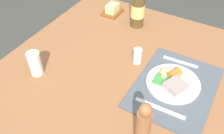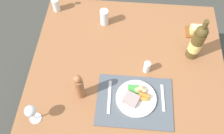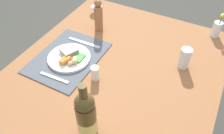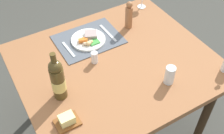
{
  "view_description": "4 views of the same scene",
  "coord_description": "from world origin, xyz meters",
  "px_view_note": "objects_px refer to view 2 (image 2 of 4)",
  "views": [
    {
      "loc": [
        -0.75,
        -0.42,
        1.58
      ],
      "look_at": [
        -0.07,
        -0.03,
        0.85
      ],
      "focal_mm": 40.1,
      "sensor_mm": 36.0,
      "label": 1
    },
    {
      "loc": [
        -0.03,
        -0.9,
        2.11
      ],
      "look_at": [
        -0.1,
        -0.07,
        0.77
      ],
      "focal_mm": 39.93,
      "sensor_mm": 36.0,
      "label": 2
    },
    {
      "loc": [
        0.81,
        0.4,
        1.64
      ],
      "look_at": [
        0.06,
        0.01,
        0.81
      ],
      "focal_mm": 37.21,
      "sensor_mm": 36.0,
      "label": 3
    },
    {
      "loc": [
        0.67,
        1.1,
        2.0
      ],
      "look_at": [
        0.06,
        0.06,
        0.77
      ],
      "focal_mm": 44.19,
      "sensor_mm": 36.0,
      "label": 4
    }
  ],
  "objects_px": {
    "dinner_plate": "(136,97)",
    "knife": "(163,98)",
    "wine_bottle": "(197,42)",
    "pepper_mill": "(79,87)",
    "flower_vase": "(56,4)",
    "butter_dish": "(196,31)",
    "salt_shaker": "(147,67)",
    "water_tumbler": "(104,18)",
    "wine_glass": "(31,112)",
    "fork": "(109,97)",
    "dining_table": "(127,67)"
  },
  "relations": [
    {
      "from": "dinner_plate",
      "to": "knife",
      "type": "bearing_deg",
      "value": 5.62
    },
    {
      "from": "wine_bottle",
      "to": "pepper_mill",
      "type": "relative_size",
      "value": 1.52
    },
    {
      "from": "flower_vase",
      "to": "butter_dish",
      "type": "relative_size",
      "value": 1.23
    },
    {
      "from": "pepper_mill",
      "to": "salt_shaker",
      "type": "relative_size",
      "value": 2.66
    },
    {
      "from": "wine_bottle",
      "to": "water_tumbler",
      "type": "relative_size",
      "value": 2.71
    },
    {
      "from": "flower_vase",
      "to": "wine_glass",
      "type": "xyz_separation_m",
      "value": [
        0.05,
        -0.86,
        0.05
      ]
    },
    {
      "from": "knife",
      "to": "wine_glass",
      "type": "xyz_separation_m",
      "value": [
        -0.73,
        -0.19,
        0.1
      ]
    },
    {
      "from": "wine_bottle",
      "to": "butter_dish",
      "type": "xyz_separation_m",
      "value": [
        0.04,
        0.19,
        -0.11
      ]
    },
    {
      "from": "flower_vase",
      "to": "pepper_mill",
      "type": "xyz_separation_m",
      "value": [
        0.28,
        -0.68,
        0.05
      ]
    },
    {
      "from": "salt_shaker",
      "to": "wine_glass",
      "type": "distance_m",
      "value": 0.73
    },
    {
      "from": "pepper_mill",
      "to": "butter_dish",
      "type": "height_order",
      "value": "pepper_mill"
    },
    {
      "from": "dinner_plate",
      "to": "knife",
      "type": "distance_m",
      "value": 0.16
    },
    {
      "from": "fork",
      "to": "knife",
      "type": "distance_m",
      "value": 0.32
    },
    {
      "from": "knife",
      "to": "dining_table",
      "type": "bearing_deg",
      "value": 128.56
    },
    {
      "from": "water_tumbler",
      "to": "wine_glass",
      "type": "relative_size",
      "value": 0.83
    },
    {
      "from": "fork",
      "to": "knife",
      "type": "xyz_separation_m",
      "value": [
        0.32,
        0.02,
        0.0
      ]
    },
    {
      "from": "dinner_plate",
      "to": "pepper_mill",
      "type": "xyz_separation_m",
      "value": [
        -0.33,
        0.0,
        0.08
      ]
    },
    {
      "from": "fork",
      "to": "dinner_plate",
      "type": "bearing_deg",
      "value": -0.23
    },
    {
      "from": "dinner_plate",
      "to": "knife",
      "type": "xyz_separation_m",
      "value": [
        0.16,
        0.02,
        -0.01
      ]
    },
    {
      "from": "flower_vase",
      "to": "butter_dish",
      "type": "bearing_deg",
      "value": -8.02
    },
    {
      "from": "flower_vase",
      "to": "pepper_mill",
      "type": "height_order",
      "value": "pepper_mill"
    },
    {
      "from": "water_tumbler",
      "to": "knife",
      "type": "bearing_deg",
      "value": -54.44
    },
    {
      "from": "knife",
      "to": "flower_vase",
      "type": "height_order",
      "value": "flower_vase"
    },
    {
      "from": "knife",
      "to": "wine_glass",
      "type": "height_order",
      "value": "wine_glass"
    },
    {
      "from": "dining_table",
      "to": "fork",
      "type": "bearing_deg",
      "value": -110.11
    },
    {
      "from": "fork",
      "to": "wine_bottle",
      "type": "relative_size",
      "value": 0.66
    },
    {
      "from": "dining_table",
      "to": "fork",
      "type": "height_order",
      "value": "fork"
    },
    {
      "from": "knife",
      "to": "water_tumbler",
      "type": "distance_m",
      "value": 0.7
    },
    {
      "from": "dining_table",
      "to": "butter_dish",
      "type": "height_order",
      "value": "butter_dish"
    },
    {
      "from": "salt_shaker",
      "to": "dining_table",
      "type": "bearing_deg",
      "value": 152.87
    },
    {
      "from": "flower_vase",
      "to": "water_tumbler",
      "type": "relative_size",
      "value": 1.32
    },
    {
      "from": "butter_dish",
      "to": "dinner_plate",
      "type": "bearing_deg",
      "value": -126.5
    },
    {
      "from": "dinner_plate",
      "to": "wine_bottle",
      "type": "bearing_deg",
      "value": 44.47
    },
    {
      "from": "dining_table",
      "to": "wine_glass",
      "type": "distance_m",
      "value": 0.69
    },
    {
      "from": "wine_bottle",
      "to": "wine_glass",
      "type": "bearing_deg",
      "value": -150.64
    },
    {
      "from": "fork",
      "to": "dining_table",
      "type": "bearing_deg",
      "value": 68.22
    },
    {
      "from": "knife",
      "to": "wine_bottle",
      "type": "height_order",
      "value": "wine_bottle"
    },
    {
      "from": "wine_bottle",
      "to": "butter_dish",
      "type": "relative_size",
      "value": 2.53
    },
    {
      "from": "knife",
      "to": "wine_bottle",
      "type": "bearing_deg",
      "value": 56.74
    },
    {
      "from": "wine_bottle",
      "to": "butter_dish",
      "type": "distance_m",
      "value": 0.23
    },
    {
      "from": "wine_bottle",
      "to": "knife",
      "type": "bearing_deg",
      "value": -120.53
    },
    {
      "from": "dining_table",
      "to": "wine_glass",
      "type": "bearing_deg",
      "value": -139.37
    },
    {
      "from": "fork",
      "to": "pepper_mill",
      "type": "xyz_separation_m",
      "value": [
        -0.17,
        0.01,
        0.09
      ]
    },
    {
      "from": "water_tumbler",
      "to": "dinner_plate",
      "type": "bearing_deg",
      "value": -67.15
    },
    {
      "from": "pepper_mill",
      "to": "water_tumbler",
      "type": "distance_m",
      "value": 0.59
    },
    {
      "from": "pepper_mill",
      "to": "butter_dish",
      "type": "bearing_deg",
      "value": 36.48
    },
    {
      "from": "dinner_plate",
      "to": "wine_bottle",
      "type": "distance_m",
      "value": 0.51
    },
    {
      "from": "flower_vase",
      "to": "pepper_mill",
      "type": "relative_size",
      "value": 0.74
    },
    {
      "from": "water_tumbler",
      "to": "salt_shaker",
      "type": "height_order",
      "value": "water_tumbler"
    },
    {
      "from": "wine_bottle",
      "to": "pepper_mill",
      "type": "xyz_separation_m",
      "value": [
        -0.69,
        -0.35,
        -0.03
      ]
    }
  ]
}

